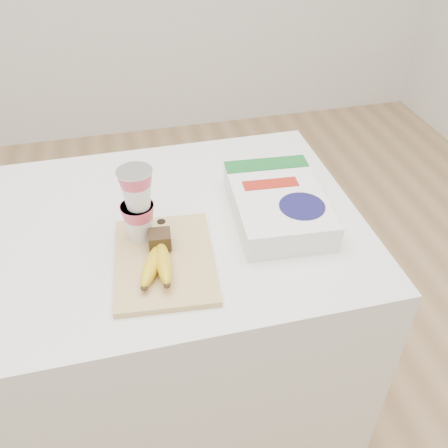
# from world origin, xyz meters

# --- Properties ---
(table) EXTENTS (1.07, 0.71, 0.80)m
(table) POSITION_xyz_m (0.00, 0.00, 0.40)
(table) COLOR white
(table) RESTS_ON ground
(cutting_board) EXTENTS (0.24, 0.30, 0.01)m
(cutting_board) POSITION_xyz_m (0.05, -0.14, 0.81)
(cutting_board) COLOR #DAC578
(cutting_board) RESTS_ON table
(bananas) EXTENTS (0.09, 0.17, 0.05)m
(bananas) POSITION_xyz_m (0.04, -0.16, 0.84)
(bananas) COLOR #382816
(bananas) RESTS_ON cutting_board
(yogurt_stack) EXTENTS (0.08, 0.08, 0.18)m
(yogurt_stack) POSITION_xyz_m (0.01, -0.06, 0.91)
(yogurt_stack) COLOR white
(yogurt_stack) RESTS_ON cutting_board
(cereal_box) EXTENTS (0.23, 0.32, 0.07)m
(cereal_box) POSITION_xyz_m (0.34, -0.04, 0.84)
(cereal_box) COLOR white
(cereal_box) RESTS_ON table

